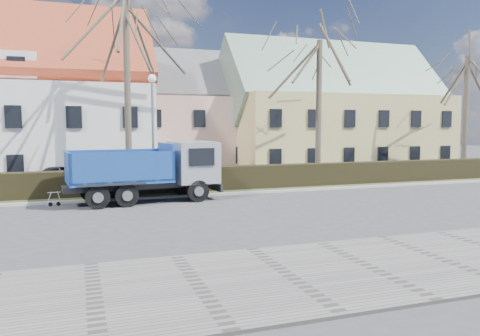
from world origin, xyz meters
name	(u,v)px	position (x,y,z in m)	size (l,w,h in m)	color
ground	(201,214)	(0.00, 0.00, 0.00)	(120.00, 120.00, 0.00)	#3D3D3F
sidewalk_near	(288,276)	(0.00, -8.50, 0.04)	(80.00, 5.00, 0.08)	gray
curb_far	(178,196)	(0.00, 4.60, 0.06)	(80.00, 0.30, 0.12)	#AFAB9E
grass_strip	(172,192)	(0.00, 6.20, 0.05)	(80.00, 3.00, 0.10)	#394426
hedge	(173,181)	(0.00, 6.00, 0.65)	(60.00, 0.90, 1.30)	black
building_pink	(188,120)	(4.00, 20.00, 4.00)	(10.80, 8.80, 8.00)	beige
building_yellow	(333,118)	(16.00, 17.00, 4.25)	(18.80, 10.80, 8.50)	tan
tree_1	(127,76)	(-2.00, 8.50, 6.33)	(9.20, 9.20, 12.65)	#4E4536
tree_2	(319,96)	(10.00, 8.50, 5.50)	(8.00, 8.00, 11.00)	#4E4536
tree_3	(466,103)	(22.00, 8.50, 5.23)	(7.60, 7.60, 10.45)	#4E4536
dump_truck	(140,171)	(-1.98, 3.83, 1.46)	(7.31, 2.72, 2.92)	navy
streetlight	(153,133)	(-0.85, 7.00, 3.21)	(0.50, 0.50, 6.41)	gray
cart_frame	(49,198)	(-6.00, 3.93, 0.36)	(0.79, 0.45, 0.72)	silver
parked_car_a	(63,175)	(-5.58, 11.47, 0.65)	(1.53, 3.80, 1.29)	black
parked_car_b	(420,167)	(19.14, 9.71, 0.53)	(1.49, 3.65, 1.06)	#2E2D36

